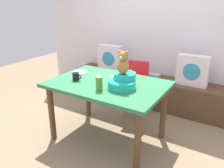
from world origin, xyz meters
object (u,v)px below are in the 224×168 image
(book_stack, at_px, (154,76))
(dinner_plate_far, at_px, (80,72))
(dining_table, at_px, (108,91))
(dinner_plate_near, at_px, (119,77))
(teddy_bear, at_px, (123,63))
(infant_seat_teal, at_px, (123,82))
(coffee_mug, at_px, (76,76))
(pillow_floral_right, at_px, (193,71))
(ketchup_bottle, at_px, (99,83))
(pillow_floral_left, at_px, (110,58))
(highchair, at_px, (136,81))

(book_stack, distance_m, dinner_plate_far, 1.26)
(dining_table, xyz_separation_m, dinner_plate_near, (0.01, 0.23, 0.11))
(dining_table, height_order, teddy_bear, teddy_bear)
(infant_seat_teal, bearing_deg, coffee_mug, -172.76)
(pillow_floral_right, distance_m, teddy_bear, 1.36)
(teddy_bear, height_order, dinner_plate_near, teddy_bear)
(ketchup_bottle, distance_m, dinner_plate_near, 0.48)
(ketchup_bottle, bearing_deg, infant_seat_teal, 46.60)
(dinner_plate_far, bearing_deg, pillow_floral_right, 41.83)
(teddy_bear, distance_m, dinner_plate_far, 0.79)
(coffee_mug, bearing_deg, pillow_floral_left, 104.56)
(dinner_plate_far, bearing_deg, highchair, 52.18)
(dining_table, xyz_separation_m, coffee_mug, (-0.35, -0.13, 0.15))
(pillow_floral_right, relative_size, coffee_mug, 3.67)
(pillow_floral_left, height_order, dinner_plate_far, pillow_floral_left)
(pillow_floral_left, relative_size, infant_seat_teal, 1.33)
(infant_seat_teal, relative_size, dinner_plate_near, 1.65)
(teddy_bear, height_order, ketchup_bottle, teddy_bear)
(pillow_floral_left, xyz_separation_m, dinner_plate_far, (0.20, -1.06, 0.07))
(pillow_floral_left, relative_size, dinner_plate_far, 2.20)
(pillow_floral_right, distance_m, book_stack, 0.61)
(teddy_bear, bearing_deg, coffee_mug, -172.81)
(coffee_mug, bearing_deg, dinner_plate_far, 120.08)
(ketchup_bottle, relative_size, dinner_plate_far, 0.92)
(pillow_floral_left, xyz_separation_m, dining_table, (0.69, -1.18, -0.04))
(pillow_floral_right, distance_m, dining_table, 1.37)
(dining_table, xyz_separation_m, ketchup_bottle, (0.05, -0.24, 0.19))
(pillow_floral_left, relative_size, dinner_plate_near, 2.20)
(book_stack, bearing_deg, infant_seat_teal, -84.52)
(pillow_floral_right, bearing_deg, teddy_bear, -110.34)
(highchair, height_order, dinner_plate_near, highchair)
(book_stack, height_order, teddy_bear, teddy_bear)
(book_stack, distance_m, dinner_plate_near, 1.01)
(book_stack, xyz_separation_m, dinner_plate_near, (-0.09, -0.97, 0.25))
(teddy_bear, distance_m, coffee_mug, 0.63)
(dining_table, xyz_separation_m, highchair, (0.00, 0.76, -0.12))
(ketchup_bottle, xyz_separation_m, coffee_mug, (-0.41, 0.11, -0.04))
(pillow_floral_right, bearing_deg, dinner_plate_near, -125.32)
(teddy_bear, xyz_separation_m, dinner_plate_near, (-0.21, 0.29, -0.27))
(book_stack, relative_size, highchair, 0.25)
(teddy_bear, distance_m, ketchup_bottle, 0.32)
(book_stack, height_order, dining_table, dining_table)
(pillow_floral_right, xyz_separation_m, coffee_mug, (-1.04, -1.31, 0.11))
(pillow_floral_left, height_order, book_stack, pillow_floral_left)
(highchair, relative_size, coffee_mug, 6.58)
(pillow_floral_right, xyz_separation_m, dinner_plate_near, (-0.67, -0.95, 0.07))
(pillow_floral_right, bearing_deg, dining_table, -120.13)
(highchair, bearing_deg, pillow_floral_left, 149.12)
(pillow_floral_right, xyz_separation_m, ketchup_bottle, (-0.63, -1.42, 0.15))
(pillow_floral_right, bearing_deg, book_stack, 177.93)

